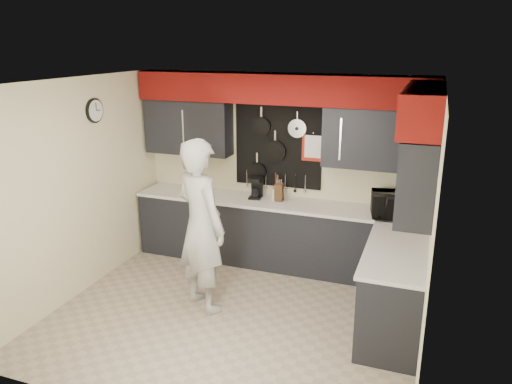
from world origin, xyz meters
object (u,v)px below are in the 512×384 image
at_px(coffee_maker, 256,187).
at_px(person, 201,226).
at_px(microwave, 395,205).
at_px(utensil_crock, 276,194).
at_px(knife_block, 279,192).

distance_m(coffee_maker, person, 1.45).
relative_size(microwave, coffee_maker, 1.89).
bearing_deg(microwave, utensil_crock, 162.86).
height_order(microwave, knife_block, microwave).
bearing_deg(knife_block, person, -110.25).
distance_m(knife_block, utensil_crock, 0.07).
distance_m(microwave, coffee_maker, 1.87).
distance_m(microwave, person, 2.38).
bearing_deg(person, knife_block, -79.28).
height_order(microwave, coffee_maker, microwave).
bearing_deg(knife_block, coffee_maker, 174.47).
xyz_separation_m(knife_block, coffee_maker, (-0.34, 0.02, 0.03)).
bearing_deg(person, coffee_maker, -66.19).
relative_size(knife_block, coffee_maker, 0.82).
bearing_deg(coffee_maker, person, -101.00).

